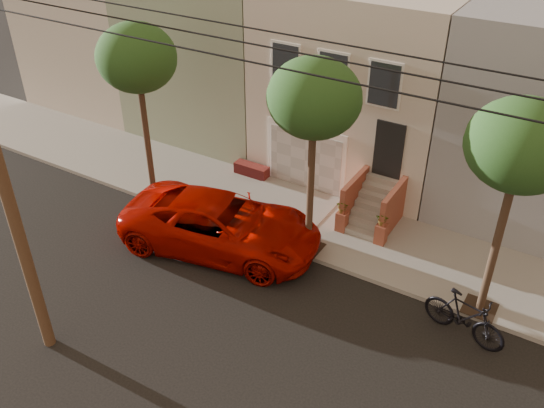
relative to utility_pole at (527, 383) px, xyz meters
The scene contains 9 objects.
ground 10.06m from the utility_pole, 158.20° to the left, with size 90.00×90.00×0.00m, color black.
sidewalk 12.78m from the utility_pole, 133.10° to the left, with size 40.00×3.70×0.15m, color gray.
house_row 16.53m from the utility_pole, 119.07° to the left, with size 33.10×11.70×7.00m.
tree_left 15.25m from the utility_pole, 152.26° to the left, with size 2.70×2.57×6.30m.
tree_mid 9.97m from the utility_pole, 134.59° to the left, with size 2.70×2.57×6.30m.
tree_right 7.26m from the utility_pole, 101.93° to the left, with size 2.70×2.57×6.30m.
utility_pole is the anchor object (origin of this frame).
pickup_truck 11.96m from the utility_pole, 148.37° to the left, with size 2.96×6.42×1.78m, color #A80800.
motorcycle 7.62m from the utility_pole, 105.97° to the left, with size 0.66×2.32×1.39m, color black.
Camera 1 is at (7.77, -9.55, 11.54)m, focal length 38.38 mm.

